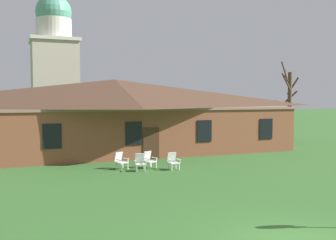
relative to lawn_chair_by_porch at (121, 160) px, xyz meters
The scene contains 7 objects.
brick_building 8.12m from the lawn_chair_by_porch, 78.42° to the left, with size 26.41×10.40×5.43m.
dome_tower 24.63m from the lawn_chair_by_porch, 92.97° to the left, with size 5.18×5.18×16.18m.
lawn_chair_by_porch is the anchor object (origin of this frame).
lawn_chair_near_door 1.29m from the lawn_chair_by_porch, 48.02° to the right, with size 0.71×0.75×0.96m.
lawn_chair_left_end 1.65m from the lawn_chair_by_porch, ahead, with size 0.78×0.83×0.96m.
lawn_chair_middle 2.99m from the lawn_chair_by_porch, 24.81° to the right, with size 0.66×0.69×0.96m.
bare_tree_beside_building 19.63m from the lawn_chair_by_porch, 23.33° to the left, with size 1.52×1.47×7.36m.
Camera 1 is at (-7.30, -8.68, 4.09)m, focal length 42.54 mm.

